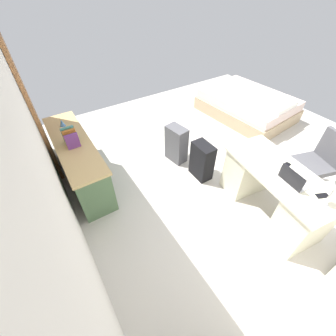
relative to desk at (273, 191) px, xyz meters
name	(u,v)px	position (x,y,z in m)	size (l,w,h in m)	color
ground_plane	(222,163)	(1.06, -0.17, -0.39)	(6.04, 6.04, 0.00)	beige
wall_back	(37,151)	(1.06, 2.35, 0.97)	(4.21, 0.10, 2.71)	silver
door_wooden	(33,111)	(2.62, 2.27, 0.63)	(0.88, 0.05, 2.04)	#936038
desk	(273,191)	(0.00, 0.00, 0.00)	(1.51, 0.84, 0.74)	beige
office_chair	(316,166)	(-0.03, -0.89, 0.03)	(0.58, 0.58, 0.94)	black
credenza	(79,161)	(2.00, 1.97, -0.02)	(1.80, 0.48, 0.73)	#4C6B47
bed	(247,105)	(2.04, -1.76, -0.14)	(2.01, 1.56, 0.58)	tan
suitcase_black	(202,161)	(1.05, 0.34, -0.08)	(0.36, 0.22, 0.61)	black
suitcase_spare_grey	(176,144)	(1.61, 0.44, -0.06)	(0.36, 0.22, 0.64)	#4C4C51
laptop	(293,180)	(-0.17, 0.06, 0.40)	(0.34, 0.26, 0.21)	#B7B7BC
computer_mouse	(278,167)	(0.08, -0.02, 0.37)	(0.06, 0.10, 0.03)	white
cell_phone_near_laptop	(322,196)	(-0.47, -0.05, 0.36)	(0.07, 0.14, 0.01)	black
cell_phone_by_mouse	(286,165)	(0.05, -0.14, 0.36)	(0.07, 0.14, 0.01)	black
desk_lamp	(331,186)	(-0.50, 0.07, 0.61)	(0.16, 0.11, 0.34)	silver
book_row	(71,137)	(1.94, 1.97, 0.45)	(0.24, 0.17, 0.24)	#67347C
figurine_small	(62,123)	(2.49, 1.97, 0.40)	(0.08, 0.08, 0.11)	#4C7FBF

